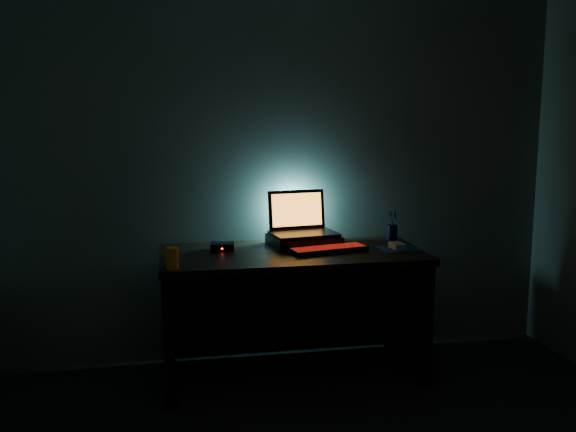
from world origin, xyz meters
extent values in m
cube|color=#414A47|center=(0.00, 2.00, 1.25)|extent=(3.50, 0.00, 2.50)
cube|color=black|center=(0.00, 1.62, 0.73)|extent=(1.50, 0.70, 0.04)
cube|color=black|center=(-0.71, 1.62, 0.35)|extent=(0.06, 0.64, 0.71)
cube|color=black|center=(0.71, 1.62, 0.35)|extent=(0.06, 0.64, 0.71)
cube|color=black|center=(0.00, 1.95, 0.35)|extent=(1.38, 0.02, 0.65)
cube|color=black|center=(0.10, 1.78, 0.78)|extent=(0.44, 0.35, 0.06)
cube|color=black|center=(0.10, 1.78, 0.82)|extent=(0.41, 0.31, 0.02)
cube|color=black|center=(0.08, 1.91, 0.95)|extent=(0.36, 0.10, 0.24)
cube|color=orange|center=(0.09, 1.91, 0.95)|extent=(0.32, 0.07, 0.20)
cube|color=black|center=(0.20, 1.58, 0.76)|extent=(0.47, 0.24, 0.03)
cube|color=red|center=(0.20, 1.58, 0.78)|extent=(0.45, 0.21, 0.00)
cube|color=#0B234F|center=(0.62, 1.57, 0.75)|extent=(0.23, 0.21, 0.00)
cube|color=gray|center=(0.62, 1.57, 0.77)|extent=(0.07, 0.11, 0.03)
cylinder|color=black|center=(0.68, 1.84, 0.80)|extent=(0.07, 0.07, 0.10)
cylinder|color=#F9A80D|center=(-0.68, 1.33, 0.81)|extent=(0.08, 0.08, 0.11)
cube|color=black|center=(-0.39, 1.72, 0.77)|extent=(0.15, 0.12, 0.04)
sphere|color=#FF0C07|center=(-0.40, 1.67, 0.77)|extent=(0.01, 0.01, 0.01)
camera|label=1|loc=(-0.69, -1.91, 1.55)|focal=40.00mm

